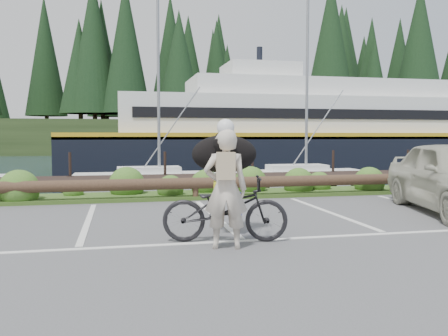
{
  "coord_description": "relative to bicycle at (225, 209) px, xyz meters",
  "views": [
    {
      "loc": [
        -1.97,
        -7.78,
        1.73
      ],
      "look_at": [
        -0.02,
        1.03,
        1.1
      ],
      "focal_mm": 38.0,
      "sensor_mm": 36.0,
      "label": 1
    }
  ],
  "objects": [
    {
      "name": "ground",
      "position": [
        0.3,
        0.36,
        -0.53
      ],
      "size": [
        72.0,
        72.0,
        0.0
      ],
      "primitive_type": "plane",
      "color": "#4C4C4E"
    },
    {
      "name": "cyclist",
      "position": [
        -0.1,
        -0.46,
        0.38
      ],
      "size": [
        0.74,
        0.56,
        1.82
      ],
      "primitive_type": "imported",
      "rotation": [
        0.0,
        0.0,
        2.94
      ],
      "color": "beige",
      "rests_on": "ground"
    },
    {
      "name": "dog",
      "position": [
        0.13,
        0.64,
        0.87
      ],
      "size": [
        0.79,
        1.25,
        0.67
      ],
      "primitive_type": "ellipsoid",
      "rotation": [
        0.0,
        0.0,
        1.37
      ],
      "color": "black",
      "rests_on": "bicycle"
    },
    {
      "name": "log_rail",
      "position": [
        0.3,
        4.96,
        -0.53
      ],
      "size": [
        32.0,
        0.3,
        0.6
      ],
      "primitive_type": null,
      "color": "#443021",
      "rests_on": "ground"
    },
    {
      "name": "vegetation_strip",
      "position": [
        0.3,
        5.66,
        -0.48
      ],
      "size": [
        34.0,
        1.6,
        0.1
      ],
      "primitive_type": "cube",
      "color": "#3D5B21",
      "rests_on": "ground"
    },
    {
      "name": "harbor_backdrop",
      "position": [
        0.7,
        78.82,
        -0.53
      ],
      "size": [
        170.0,
        160.0,
        30.0
      ],
      "color": "#172937",
      "rests_on": "ground"
    },
    {
      "name": "bicycle",
      "position": [
        0.0,
        0.0,
        0.0
      ],
      "size": [
        2.13,
        1.11,
        1.07
      ],
      "primitive_type": "imported",
      "rotation": [
        0.0,
        0.0,
        1.37
      ],
      "color": "black",
      "rests_on": "ground"
    }
  ]
}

